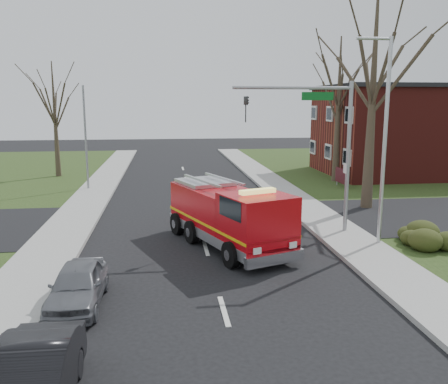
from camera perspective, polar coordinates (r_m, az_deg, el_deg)
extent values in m
plane|color=black|center=(19.56, -2.21, -6.79)|extent=(120.00, 120.00, 0.00)
cube|color=gray|center=(20.97, 15.01, -5.74)|extent=(2.40, 80.00, 0.15)
cube|color=gray|center=(20.02, -20.31, -6.84)|extent=(2.40, 80.00, 0.15)
cube|color=maroon|center=(42.05, 22.33, 6.68)|extent=(15.00, 10.00, 7.00)
cube|color=black|center=(42.00, 22.68, 11.57)|extent=(15.40, 10.40, 0.30)
cube|color=silver|center=(39.04, 12.43, 4.76)|extent=(0.12, 1.40, 1.20)
cube|color=#451018|center=(33.73, 13.93, 1.91)|extent=(0.12, 2.00, 1.00)
cylinder|color=gray|center=(33.06, 14.39, 0.92)|extent=(0.08, 0.08, 0.90)
cylinder|color=gray|center=(34.53, 13.43, 1.37)|extent=(0.08, 0.08, 0.90)
ellipsoid|color=#2B3212|center=(21.20, 23.15, -4.65)|extent=(2.80, 2.00, 0.90)
cone|color=#32281D|center=(26.97, 17.40, 10.49)|extent=(0.64, 0.64, 12.00)
cone|color=#32281D|center=(35.87, 13.57, 9.41)|extent=(0.56, 0.56, 10.50)
cone|color=#32281D|center=(39.53, -19.65, 8.10)|extent=(0.44, 0.44, 9.00)
cylinder|color=gray|center=(21.80, 14.69, 3.83)|extent=(0.18, 0.18, 6.80)
cylinder|color=gray|center=(20.83, 8.29, 12.31)|extent=(5.20, 0.14, 0.14)
cube|color=#0C591E|center=(21.14, 11.20, 11.24)|extent=(1.40, 0.06, 0.35)
imported|color=black|center=(20.39, 2.73, 11.46)|extent=(0.22, 0.18, 1.10)
cylinder|color=#B7BABF|center=(20.18, 18.75, 5.37)|extent=(0.16, 0.16, 8.40)
cylinder|color=#B7BABF|center=(19.96, 17.59, 17.19)|extent=(1.40, 0.12, 0.12)
cylinder|color=gray|center=(33.09, -16.30, 6.16)|extent=(0.14, 0.14, 7.00)
cube|color=#B1080F|center=(20.44, -1.00, -2.04)|extent=(3.79, 5.12, 1.86)
cube|color=#B1080F|center=(17.56, 4.01, -3.75)|extent=(2.97, 2.97, 2.12)
cube|color=#B7BABF|center=(19.71, 0.42, -4.77)|extent=(4.63, 7.27, 0.40)
cube|color=#E5B20C|center=(19.59, 0.42, -3.40)|extent=(4.64, 7.28, 0.11)
cube|color=black|center=(16.61, 5.82, -2.26)|extent=(1.90, 0.80, 0.75)
cube|color=#E5D866|center=(17.30, 4.06, 0.09)|extent=(1.43, 0.80, 0.16)
cylinder|color=black|center=(17.22, 0.85, -7.55)|extent=(0.64, 1.02, 0.97)
cylinder|color=black|center=(18.39, 7.18, -6.44)|extent=(0.64, 1.02, 0.97)
cylinder|color=black|center=(21.59, -5.65, -3.81)|extent=(0.64, 1.02, 0.97)
cylinder|color=black|center=(22.53, -0.23, -3.14)|extent=(0.64, 1.02, 0.97)
imported|color=slate|center=(14.76, -17.19, -10.67)|extent=(1.53, 3.67, 1.24)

